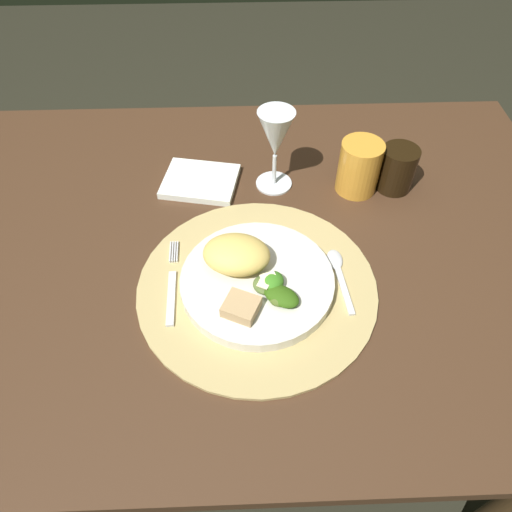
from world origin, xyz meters
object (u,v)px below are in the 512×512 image
(napkin, at_px, (200,181))
(wine_glass, at_px, (276,137))
(dining_table, at_px, (231,289))
(spoon, at_px, (338,269))
(dinner_plate, at_px, (257,281))
(amber_tumbler, at_px, (359,167))
(fork, at_px, (172,285))
(dark_tumbler, at_px, (397,169))

(napkin, bearing_deg, wine_glass, -2.27)
(dining_table, xyz_separation_m, wine_glass, (0.09, 0.15, 0.26))
(spoon, xyz_separation_m, wine_glass, (-0.09, 0.23, 0.10))
(dining_table, relative_size, napkin, 9.17)
(dinner_plate, distance_m, amber_tumbler, 0.31)
(dining_table, bearing_deg, fork, -129.60)
(napkin, bearing_deg, dark_tumbler, -3.16)
(spoon, relative_size, napkin, 0.95)
(fork, distance_m, amber_tumbler, 0.41)
(dark_tumbler, bearing_deg, amber_tumbler, -178.53)
(dining_table, bearing_deg, spoon, -24.52)
(napkin, xyz_separation_m, amber_tumbler, (0.30, -0.02, 0.04))
(spoon, height_order, wine_glass, wine_glass)
(dining_table, height_order, spoon, spoon)
(napkin, bearing_deg, amber_tumbler, -4.29)
(wine_glass, height_order, amber_tumbler, wine_glass)
(dinner_plate, height_order, dark_tumbler, dark_tumbler)
(spoon, height_order, amber_tumbler, amber_tumbler)
(fork, xyz_separation_m, amber_tumbler, (0.34, 0.24, 0.04))
(napkin, distance_m, amber_tumbler, 0.31)
(wine_glass, height_order, dark_tumbler, wine_glass)
(spoon, distance_m, napkin, 0.33)
(fork, height_order, amber_tumbler, amber_tumbler)
(dining_table, xyz_separation_m, fork, (-0.09, -0.11, 0.16))
(dining_table, distance_m, wine_glass, 0.31)
(dinner_plate, relative_size, spoon, 1.83)
(dining_table, height_order, amber_tumbler, amber_tumbler)
(amber_tumbler, bearing_deg, dinner_plate, -130.29)
(dining_table, distance_m, napkin, 0.22)
(dinner_plate, height_order, wine_glass, wine_glass)
(wine_glass, bearing_deg, spoon, -68.07)
(wine_glass, distance_m, amber_tumbler, 0.17)
(spoon, bearing_deg, dining_table, 155.48)
(dining_table, distance_m, fork, 0.21)
(dark_tumbler, bearing_deg, dining_table, -158.18)
(amber_tumbler, bearing_deg, spoon, -107.47)
(spoon, xyz_separation_m, dark_tumbler, (0.14, 0.21, 0.04))
(dinner_plate, relative_size, dark_tumbler, 2.82)
(spoon, height_order, napkin, same)
(dining_table, relative_size, amber_tumbler, 12.67)
(fork, distance_m, spoon, 0.27)
(dinner_plate, xyz_separation_m, fork, (-0.14, 0.00, -0.01))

